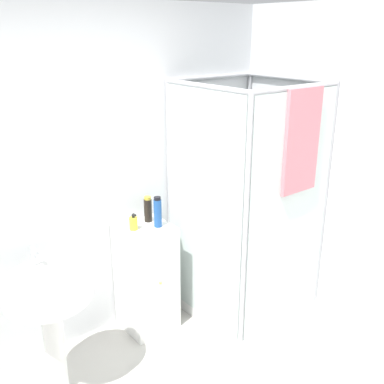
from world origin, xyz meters
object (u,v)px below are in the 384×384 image
at_px(sink, 49,301).
at_px(soap_dispenser, 133,223).
at_px(shampoo_bottle_tall_black, 148,209).
at_px(shampoo_bottle_blue, 158,212).

relative_size(sink, soap_dispenser, 7.65).
relative_size(shampoo_bottle_tall_black, shampoo_bottle_blue, 0.85).
bearing_deg(shampoo_bottle_tall_black, soap_dispenser, -159.74).
height_order(sink, soap_dispenser, soap_dispenser).
bearing_deg(shampoo_bottle_blue, soap_dispenser, 158.91).
distance_m(soap_dispenser, shampoo_bottle_tall_black, 0.19).
bearing_deg(soap_dispenser, shampoo_bottle_blue, -21.09).
bearing_deg(sink, shampoo_bottle_blue, 9.89).
xyz_separation_m(sink, shampoo_bottle_blue, (0.95, 0.17, 0.30)).
distance_m(soap_dispenser, shampoo_bottle_blue, 0.20).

